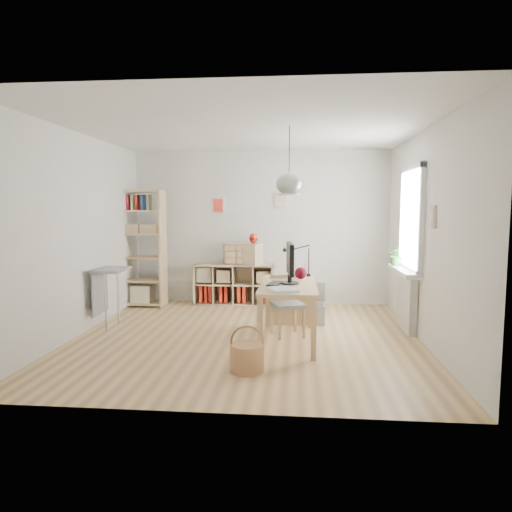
# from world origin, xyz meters

# --- Properties ---
(ground) EXTENTS (4.50, 4.50, 0.00)m
(ground) POSITION_xyz_m (0.00, 0.00, 0.00)
(ground) COLOR tan
(ground) RESTS_ON ground
(room_shell) EXTENTS (4.50, 4.50, 4.50)m
(room_shell) POSITION_xyz_m (0.55, -0.15, 2.00)
(room_shell) COLOR silver
(room_shell) RESTS_ON ground
(window_unit) EXTENTS (0.07, 1.16, 1.46)m
(window_unit) POSITION_xyz_m (2.23, 0.60, 1.55)
(window_unit) COLOR white
(window_unit) RESTS_ON ground
(radiator) EXTENTS (0.10, 0.80, 0.80)m
(radiator) POSITION_xyz_m (2.19, 0.60, 0.40)
(radiator) COLOR silver
(radiator) RESTS_ON ground
(windowsill) EXTENTS (0.22, 1.20, 0.06)m
(windowsill) POSITION_xyz_m (2.14, 0.60, 0.83)
(windowsill) COLOR white
(windowsill) RESTS_ON radiator
(desk) EXTENTS (0.70, 1.50, 0.75)m
(desk) POSITION_xyz_m (0.55, -0.15, 0.66)
(desk) COLOR tan
(desk) RESTS_ON ground
(cube_shelf) EXTENTS (1.40, 0.38, 0.72)m
(cube_shelf) POSITION_xyz_m (-0.47, 2.08, 0.30)
(cube_shelf) COLOR tan
(cube_shelf) RESTS_ON ground
(tall_bookshelf) EXTENTS (0.80, 0.38, 2.00)m
(tall_bookshelf) POSITION_xyz_m (-2.04, 1.80, 1.09)
(tall_bookshelf) COLOR tan
(tall_bookshelf) RESTS_ON ground
(side_table) EXTENTS (0.40, 0.55, 0.85)m
(side_table) POSITION_xyz_m (-2.04, 0.35, 0.67)
(side_table) COLOR gray
(side_table) RESTS_ON ground
(chair) EXTENTS (0.50, 0.50, 0.80)m
(chair) POSITION_xyz_m (0.52, 0.17, 0.46)
(chair) COLOR gray
(chair) RESTS_ON ground
(wicker_basket) EXTENTS (0.36, 0.36, 0.49)m
(wicker_basket) POSITION_xyz_m (0.15, -1.26, 0.16)
(wicker_basket) COLOR #A5754A
(wicker_basket) RESTS_ON ground
(storage_chest) EXTENTS (0.58, 0.64, 0.58)m
(storage_chest) POSITION_xyz_m (0.81, 0.93, 0.19)
(storage_chest) COLOR #B0B0AB
(storage_chest) RESTS_ON ground
(monitor) EXTENTS (0.24, 0.59, 0.51)m
(monitor) POSITION_xyz_m (0.57, -0.17, 1.04)
(monitor) COLOR black
(monitor) RESTS_ON desk
(keyboard) EXTENTS (0.20, 0.38, 0.02)m
(keyboard) POSITION_xyz_m (0.38, -0.21, 0.76)
(keyboard) COLOR black
(keyboard) RESTS_ON desk
(task_lamp) EXTENTS (0.40, 0.15, 0.42)m
(task_lamp) POSITION_xyz_m (0.63, 0.44, 1.04)
(task_lamp) COLOR black
(task_lamp) RESTS_ON desk
(yarn_ball) EXTENTS (0.16, 0.16, 0.16)m
(yarn_ball) POSITION_xyz_m (0.71, 0.24, 0.83)
(yarn_ball) COLOR #4B0A15
(yarn_ball) RESTS_ON desk
(paper_tray) EXTENTS (0.37, 0.41, 0.03)m
(paper_tray) POSITION_xyz_m (0.50, -0.68, 0.77)
(paper_tray) COLOR white
(paper_tray) RESTS_ON desk
(drawer_chest) EXTENTS (0.71, 0.53, 0.37)m
(drawer_chest) POSITION_xyz_m (-0.29, 2.04, 0.90)
(drawer_chest) COLOR tan
(drawer_chest) RESTS_ON cube_shelf
(red_vase) EXTENTS (0.15, 0.15, 0.18)m
(red_vase) POSITION_xyz_m (-0.11, 2.04, 1.18)
(red_vase) COLOR maroon
(red_vase) RESTS_ON drawer_chest
(potted_plant) EXTENTS (0.31, 0.28, 0.31)m
(potted_plant) POSITION_xyz_m (2.12, 0.95, 1.01)
(potted_plant) COLOR #286C2B
(potted_plant) RESTS_ON windowsill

